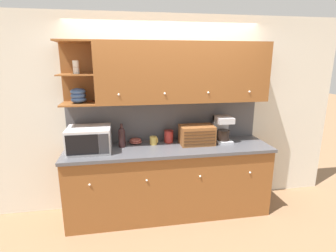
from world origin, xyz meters
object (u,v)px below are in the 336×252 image
Objects in this scene: wine_bottle at (122,136)px; bowl_stack_on_counter at (136,141)px; bread_box at (197,135)px; mug at (154,140)px; storage_canister at (169,136)px; microwave at (89,139)px; coffee_maker at (222,129)px.

wine_bottle is 1.84× the size of bowl_stack_on_counter.
bowl_stack_on_counter is at bearing 168.52° from bread_box.
storage_canister reaches higher than mug.
bowl_stack_on_counter is (0.18, 0.11, -0.11)m from wine_bottle.
microwave reaches higher than bread_box.
wine_bottle is at bearing -179.48° from coffee_maker.
wine_bottle is 0.23m from bowl_stack_on_counter.
coffee_maker is at bearing -4.90° from bowl_stack_on_counter.
bowl_stack_on_counter is 0.48× the size of coffee_maker.
microwave is 0.81m from mug.
storage_canister is 0.74m from coffee_maker.
coffee_maker is (1.35, 0.01, 0.04)m from wine_bottle.
wine_bottle is (0.39, 0.10, -0.01)m from microwave.
mug is 0.65× the size of storage_canister.
coffee_maker is (0.73, -0.08, 0.09)m from storage_canister.
wine_bottle reaches higher than bowl_stack_on_counter.
bread_box is at bearing -21.33° from storage_canister.
bread_box is 1.27× the size of coffee_maker.
microwave is 1.16× the size of bread_box.
mug is at bearing 178.95° from coffee_maker.
coffee_maker is at bearing -1.05° from mug.
wine_bottle is 0.88× the size of coffee_maker.
microwave is at bearing -178.02° from bread_box.
bowl_stack_on_counter is at bearing 175.10° from coffee_maker.
bowl_stack_on_counter is (0.57, 0.21, -0.12)m from microwave.
microwave is 3.07× the size of storage_canister.
storage_canister is at bearing 10.34° from microwave.
bread_box is 0.39m from coffee_maker.
coffee_maker is at bearing 3.56° from microwave.
coffee_maker is (0.94, -0.02, 0.12)m from mug.
microwave is at bearing -159.71° from bowl_stack_on_counter.
microwave reaches higher than bowl_stack_on_counter.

